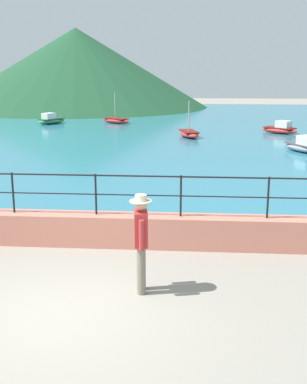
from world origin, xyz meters
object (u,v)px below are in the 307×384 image
object	(u,v)px
boat_0	(51,120)
boat_5	(304,146)
person_walking	(141,239)
boat_6	(189,133)
boat_4	(116,120)
boat_3	(280,129)

from	to	relation	value
boat_0	boat_5	xyz separation A→B (m)	(15.02, -10.89, 0.00)
person_walking	boat_6	world-z (taller)	boat_6
person_walking	boat_0	world-z (taller)	person_walking
person_walking	boat_4	distance (m)	27.23
boat_0	boat_4	world-z (taller)	boat_4
boat_0	boat_3	world-z (taller)	same
boat_0	boat_3	distance (m)	15.65
boat_5	boat_6	xyz separation A→B (m)	(-5.34, 4.67, -0.06)
boat_4	boat_3	bearing A→B (deg)	-24.86
person_walking	boat_4	size ratio (longest dim) A/B	0.73
person_walking	boat_0	distance (m)	27.60
boat_3	boat_0	bearing A→B (deg)	164.64
boat_6	boat_0	bearing A→B (deg)	147.29
boat_3	boat_4	world-z (taller)	boat_4
boat_4	boat_6	distance (m)	8.71
boat_3	boat_4	bearing A→B (deg)	155.14
boat_5	boat_4	bearing A→B (deg)	132.11
boat_6	boat_3	bearing A→B (deg)	21.03
boat_5	boat_6	world-z (taller)	boat_6
person_walking	boat_4	world-z (taller)	boat_4
boat_4	boat_5	distance (m)	15.71
boat_0	boat_6	world-z (taller)	boat_6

